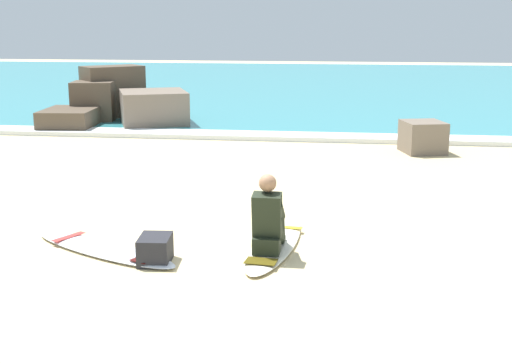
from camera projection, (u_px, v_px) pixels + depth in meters
The scene contains 9 objects.
ground_plane at pixel (216, 238), 9.01m from camera, with size 80.00×80.00×0.00m, color beige.
sea at pixel (311, 85), 29.80m from camera, with size 80.00×28.00×0.10m, color teal.
breaking_foam at pixel (279, 136), 16.58m from camera, with size 80.00×0.90×0.11m, color white.
surfboard_main at pixel (274, 245), 8.63m from camera, with size 0.75×2.35×0.08m.
surfer_seated at pixel (268, 221), 8.23m from camera, with size 0.37×0.70×0.95m.
surfboard_spare_near at pixel (104, 249), 8.46m from camera, with size 2.30×1.54×0.08m.
rock_outcrop_distant at pixel (118, 104), 18.70m from camera, with size 3.87×3.67×1.53m.
shoreline_rock at pixel (423, 137), 14.76m from camera, with size 0.89×0.82×0.67m, color #756656.
beach_bag at pixel (155, 250), 8.06m from camera, with size 0.36×0.48×0.32m, color #232328.
Camera 1 is at (1.68, -8.45, 2.78)m, focal length 48.24 mm.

